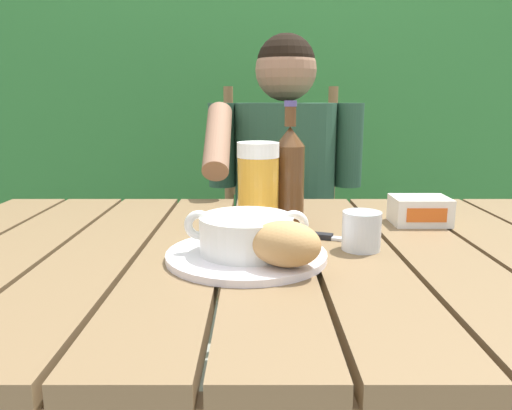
% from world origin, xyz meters
% --- Properties ---
extents(dining_table, '(1.34, 0.87, 0.75)m').
position_xyz_m(dining_table, '(0.00, 0.00, 0.65)').
color(dining_table, brown).
rests_on(dining_table, ground_plane).
extents(hedge_backdrop, '(3.56, 0.88, 1.74)m').
position_xyz_m(hedge_backdrop, '(-0.04, 1.82, 0.84)').
color(hedge_backdrop, '#2F7032').
rests_on(hedge_backdrop, ground_plane).
extents(chair_near_diner, '(0.43, 0.46, 1.05)m').
position_xyz_m(chair_near_diner, '(0.07, 0.88, 0.50)').
color(chair_near_diner, brown).
rests_on(chair_near_diner, ground_plane).
extents(person_eating, '(0.48, 0.47, 1.20)m').
position_xyz_m(person_eating, '(0.07, 0.67, 0.71)').
color(person_eating, '#284D37').
rests_on(person_eating, ground_plane).
extents(serving_plate, '(0.27, 0.27, 0.01)m').
position_xyz_m(serving_plate, '(-0.04, -0.06, 0.75)').
color(serving_plate, white).
rests_on(serving_plate, dining_table).
extents(soup_bowl, '(0.21, 0.16, 0.07)m').
position_xyz_m(soup_bowl, '(-0.04, -0.06, 0.79)').
color(soup_bowl, white).
rests_on(soup_bowl, serving_plate).
extents(bread_roll, '(0.13, 0.12, 0.07)m').
position_xyz_m(bread_roll, '(0.02, -0.14, 0.79)').
color(bread_roll, tan).
rests_on(bread_roll, serving_plate).
extents(beer_glass, '(0.08, 0.08, 0.18)m').
position_xyz_m(beer_glass, '(-0.02, 0.14, 0.83)').
color(beer_glass, gold).
rests_on(beer_glass, dining_table).
extents(beer_bottle, '(0.06, 0.06, 0.26)m').
position_xyz_m(beer_bottle, '(0.05, 0.18, 0.85)').
color(beer_bottle, '#55341A').
rests_on(beer_bottle, dining_table).
extents(water_glass_small, '(0.07, 0.07, 0.07)m').
position_xyz_m(water_glass_small, '(0.17, -0.01, 0.78)').
color(water_glass_small, silver).
rests_on(water_glass_small, dining_table).
extents(butter_tub, '(0.12, 0.09, 0.06)m').
position_xyz_m(butter_tub, '(0.33, 0.17, 0.77)').
color(butter_tub, white).
rests_on(butter_tub, dining_table).
extents(table_knife, '(0.14, 0.07, 0.01)m').
position_xyz_m(table_knife, '(0.12, 0.05, 0.75)').
color(table_knife, silver).
rests_on(table_knife, dining_table).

